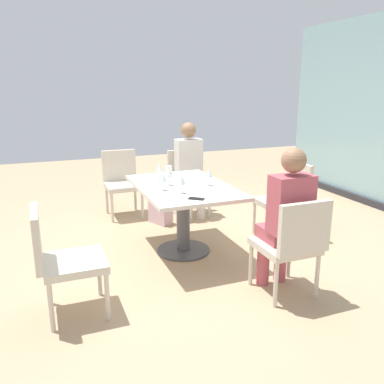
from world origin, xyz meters
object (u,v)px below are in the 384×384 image
Objects in this scene: chair_near_window at (287,195)px; wine_glass_4 at (182,180)px; wine_glass_3 at (159,167)px; person_far_left at (190,165)px; dining_table_main at (183,202)px; chair_far_right at (292,241)px; wine_glass_0 at (209,173)px; wine_glass_1 at (163,177)px; handbag_0 at (160,213)px; person_far_right at (286,214)px; wine_glass_2 at (169,173)px; chair_side_end at (122,179)px; coffee_cup at (169,170)px; cell_phone_on_table at (196,199)px; chair_far_left at (187,179)px; chair_front_right at (60,256)px.

wine_glass_4 reaches higher than chair_near_window.
person_far_left is at bearing 139.02° from wine_glass_3.
dining_table_main is 1.08× the size of person_far_left.
chair_far_right is 1.20m from wine_glass_0.
handbag_0 is at bearing 165.10° from wine_glass_1.
person_far_left and person_far_right have the same top height.
wine_glass_2 is (-0.18, 0.12, 0.00)m from wine_glass_1.
person_far_left is at bearing 64.22° from chair_side_end.
coffee_cup is (-0.54, 0.17, -0.09)m from wine_glass_2.
cell_phone_on_table is at bearing -19.16° from person_far_left.
dining_table_main is at bearing -147.23° from cell_phone_on_table.
wine_glass_0 reaches higher than chair_far_left.
chair_far_right is 9.67× the size of coffee_cup.
wine_glass_2 is 0.30m from wine_glass_3.
dining_table_main is 0.55m from cell_phone_on_table.
chair_far_right reaches higher than cell_phone_on_table.
chair_far_left is at bearing 157.41° from dining_table_main.
chair_front_right is 2.90× the size of handbag_0.
wine_glass_2 reaches higher than chair_far_right.
cell_phone_on_table is 1.60m from handbag_0.
wine_glass_1 and wine_glass_2 have the same top height.
chair_near_window is 1.36m from person_far_left.
wine_glass_0 is 1.00× the size of wine_glass_1.
wine_glass_3 is (-0.36, -1.42, 0.37)m from chair_near_window.
dining_table_main is 15.14× the size of coffee_cup.
chair_far_right is at bearing 26.57° from wine_glass_2.
wine_glass_4 reaches higher than cell_phone_on_table.
chair_front_right is 1.00× the size of chair_side_end.
dining_table_main is 7.36× the size of wine_glass_0.
person_far_right is 0.81m from cell_phone_on_table.
chair_far_right is 2.25m from handbag_0.
person_far_right is at bearing 28.68° from wine_glass_2.
wine_glass_3 is at bearing 167.16° from wine_glass_1.
dining_table_main is 0.41m from wine_glass_0.
wine_glass_3 is (0.74, -0.65, 0.16)m from person_far_left.
wine_glass_0 and wine_glass_3 have the same top height.
handbag_0 is at bearing 143.50° from chair_front_right.
wine_glass_1 is at bearing -12.84° from wine_glass_3.
wine_glass_1 is (0.12, -1.53, 0.37)m from chair_near_window.
chair_side_end is 1.22m from wine_glass_3.
wine_glass_1 is at bearing -31.67° from person_far_left.
person_far_left is 6.81× the size of wine_glass_4.
wine_glass_0 reaches higher than coffee_cup.
coffee_cup is (0.91, 0.38, 0.28)m from chair_side_end.
chair_front_right is 4.70× the size of wine_glass_2.
person_far_left is at bearing 155.96° from wine_glass_4.
chair_front_right is 1.49m from wine_glass_2.
chair_far_right is 1.00× the size of chair_front_right.
chair_far_left is 4.70× the size of wine_glass_0.
person_far_left is 1.00× the size of person_far_right.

